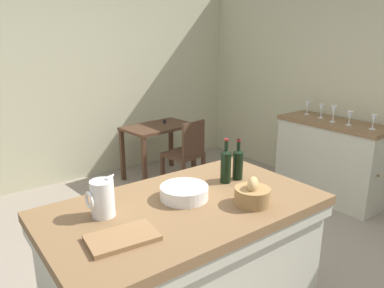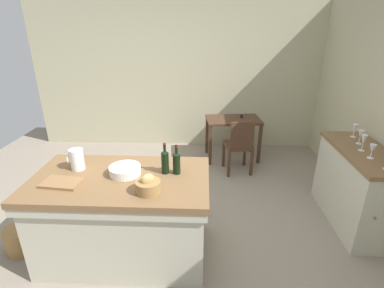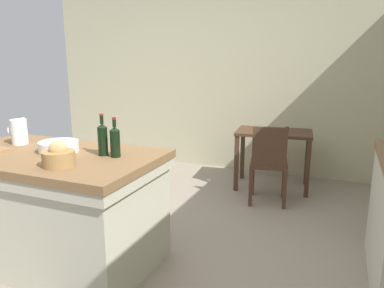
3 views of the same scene
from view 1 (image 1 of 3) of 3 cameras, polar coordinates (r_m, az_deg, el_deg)
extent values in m
plane|color=gray|center=(3.12, -1.52, -19.78)|extent=(6.76, 6.76, 0.00)
cube|color=#B7B28E|center=(4.91, -19.68, 9.16)|extent=(5.32, 0.12, 2.60)
cube|color=#B7B28E|center=(4.57, 26.33, 7.95)|extent=(0.12, 5.20, 2.60)
cube|color=brown|center=(2.22, -1.12, -10.01)|extent=(1.66, 0.95, 0.06)
cube|color=#BCBAA3|center=(2.25, -1.11, -11.61)|extent=(1.64, 0.93, 0.08)
cube|color=#BCBAA3|center=(2.44, -1.06, -19.33)|extent=(1.58, 0.87, 0.82)
cube|color=brown|center=(4.43, 21.48, 3.08)|extent=(0.52, 1.23, 0.04)
cube|color=#BCBAA3|center=(4.55, 20.88, -2.60)|extent=(0.49, 1.20, 0.88)
sphere|color=brown|center=(4.16, 27.21, -4.47)|extent=(0.03, 0.03, 0.03)
cube|color=#472D1E|center=(4.81, -5.35, 2.70)|extent=(0.96, 0.65, 0.04)
cube|color=#472D1E|center=(4.49, -7.50, -3.20)|extent=(0.06, 0.06, 0.69)
cube|color=#472D1E|center=(4.99, 0.26, -1.05)|extent=(0.06, 0.06, 0.69)
cube|color=#472D1E|center=(4.88, -10.86, -1.75)|extent=(0.06, 0.06, 0.69)
cube|color=#472D1E|center=(5.34, -3.34, 0.11)|extent=(0.06, 0.06, 0.69)
cylinder|color=black|center=(4.93, -4.34, 3.57)|extent=(0.04, 0.04, 0.05)
cube|color=#472D1E|center=(4.50, -1.44, -1.63)|extent=(0.46, 0.46, 0.04)
cube|color=#472D1E|center=(4.31, 0.24, 0.79)|extent=(0.36, 0.09, 0.42)
cube|color=#472D1E|center=(4.82, -1.44, -3.34)|extent=(0.05, 0.05, 0.42)
cube|color=#472D1E|center=(4.58, -4.61, -4.44)|extent=(0.05, 0.05, 0.42)
cube|color=#472D1E|center=(4.59, 1.77, -4.38)|extent=(0.05, 0.05, 0.42)
cube|color=#472D1E|center=(4.34, -1.40, -5.61)|extent=(0.05, 0.05, 0.42)
cylinder|color=white|center=(2.08, -13.87, -8.31)|extent=(0.13, 0.13, 0.21)
cone|color=white|center=(2.05, -12.59, -5.05)|extent=(0.07, 0.04, 0.06)
torus|color=white|center=(2.05, -15.83, -8.50)|extent=(0.02, 0.10, 0.10)
cylinder|color=white|center=(2.25, -1.23, -7.60)|extent=(0.30, 0.30, 0.08)
cylinder|color=olive|center=(2.20, 9.44, -8.09)|extent=(0.21, 0.21, 0.10)
ellipsoid|color=tan|center=(2.17, 9.52, -6.38)|extent=(0.13, 0.12, 0.10)
cube|color=olive|center=(1.87, -10.88, -14.25)|extent=(0.36, 0.25, 0.02)
cylinder|color=black|center=(2.55, 7.21, -3.40)|extent=(0.07, 0.07, 0.20)
cone|color=black|center=(2.51, 7.30, -1.05)|extent=(0.07, 0.07, 0.02)
cylinder|color=black|center=(2.50, 7.34, -0.04)|extent=(0.03, 0.03, 0.07)
cylinder|color=maroon|center=(2.49, 7.36, 0.59)|extent=(0.03, 0.03, 0.01)
cylinder|color=black|center=(2.48, 5.31, -3.74)|extent=(0.07, 0.07, 0.21)
cone|color=black|center=(2.44, 5.39, -1.14)|extent=(0.07, 0.07, 0.02)
cylinder|color=black|center=(2.42, 5.42, -0.03)|extent=(0.03, 0.03, 0.07)
cylinder|color=maroon|center=(2.42, 5.44, 0.68)|extent=(0.03, 0.03, 0.01)
cylinder|color=white|center=(4.19, 26.46, 2.12)|extent=(0.06, 0.06, 0.00)
cylinder|color=white|center=(4.19, 26.51, 2.56)|extent=(0.01, 0.01, 0.06)
cone|color=white|center=(4.17, 26.65, 3.57)|extent=(0.07, 0.07, 0.09)
cylinder|color=white|center=(4.29, 23.38, 2.78)|extent=(0.06, 0.06, 0.00)
cylinder|color=white|center=(4.28, 23.43, 3.21)|extent=(0.01, 0.01, 0.06)
cone|color=white|center=(4.27, 23.54, 4.17)|extent=(0.07, 0.07, 0.09)
cylinder|color=white|center=(4.39, 21.22, 3.31)|extent=(0.06, 0.06, 0.00)
cylinder|color=white|center=(4.38, 21.27, 3.80)|extent=(0.01, 0.01, 0.07)
cone|color=white|center=(4.36, 21.39, 4.96)|extent=(0.07, 0.07, 0.11)
cylinder|color=white|center=(4.55, 19.55, 3.91)|extent=(0.06, 0.06, 0.00)
cylinder|color=white|center=(4.54, 19.59, 4.34)|extent=(0.01, 0.01, 0.07)
cone|color=white|center=(4.53, 19.69, 5.33)|extent=(0.07, 0.07, 0.09)
cylinder|color=white|center=(4.70, 17.59, 4.47)|extent=(0.06, 0.06, 0.00)
cylinder|color=white|center=(4.69, 17.62, 4.88)|extent=(0.01, 0.01, 0.06)
cone|color=white|center=(4.68, 17.71, 5.82)|extent=(0.07, 0.07, 0.09)
camera|label=2|loc=(2.11, 77.97, 14.02)|focal=27.29mm
camera|label=3|loc=(3.22, 61.07, 3.19)|focal=34.17mm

